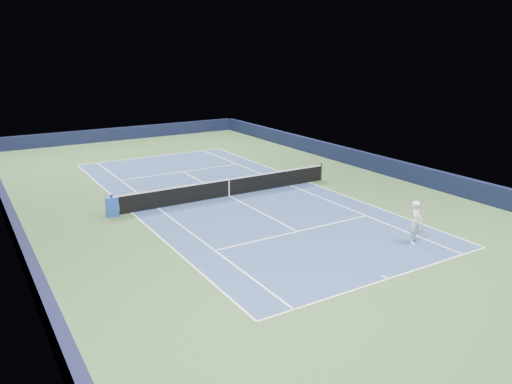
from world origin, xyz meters
TOP-DOWN VIEW (x-y plane):
  - ground at (0.00, 0.00)m, footprint 40.00×40.00m
  - wall_far at (0.00, 19.82)m, footprint 22.00×0.35m
  - wall_right at (10.82, 0.00)m, footprint 0.35×40.00m
  - wall_left at (-10.82, 0.00)m, footprint 0.35×40.00m
  - court_surface at (0.00, 0.00)m, footprint 10.97×23.77m
  - baseline_far at (0.00, 11.88)m, footprint 10.97×0.08m
  - baseline_near at (0.00, -11.88)m, footprint 10.97×0.08m
  - sideline_doubles_right at (5.49, 0.00)m, footprint 0.08×23.77m
  - sideline_doubles_left at (-5.49, 0.00)m, footprint 0.08×23.77m
  - sideline_singles_right at (4.12, 0.00)m, footprint 0.08×23.77m
  - sideline_singles_left at (-4.12, 0.00)m, footprint 0.08×23.77m
  - service_line_far at (0.00, 6.40)m, footprint 8.23×0.08m
  - service_line_near at (0.00, -6.40)m, footprint 8.23×0.08m
  - center_service_line at (0.00, 0.00)m, footprint 0.08×12.80m
  - center_mark_far at (0.00, 11.73)m, footprint 0.08×0.30m
  - center_mark_near at (0.00, -11.73)m, footprint 0.08×0.30m
  - tennis_net at (0.00, 0.00)m, footprint 12.90×0.10m
  - sponsor_cube at (-6.40, 0.06)m, footprint 0.66×0.61m
  - tennis_player at (3.43, -9.99)m, footprint 0.87×1.37m

SIDE VIEW (x-z plane):
  - ground at x=0.00m, z-range 0.00..0.00m
  - court_surface at x=0.00m, z-range 0.00..0.01m
  - baseline_far at x=0.00m, z-range 0.01..0.01m
  - baseline_near at x=0.00m, z-range 0.01..0.01m
  - sideline_doubles_right at x=5.49m, z-range 0.01..0.01m
  - sideline_doubles_left at x=-5.49m, z-range 0.01..0.01m
  - sideline_singles_right at x=4.12m, z-range 0.01..0.01m
  - sideline_singles_left at x=-4.12m, z-range 0.01..0.01m
  - service_line_far at x=0.00m, z-range 0.01..0.01m
  - service_line_near at x=0.00m, z-range 0.01..0.01m
  - center_service_line at x=0.00m, z-range 0.01..0.01m
  - center_mark_far at x=0.00m, z-range 0.01..0.01m
  - center_mark_near at x=0.00m, z-range 0.01..0.01m
  - sponsor_cube at x=-6.40m, z-range 0.00..0.94m
  - tennis_net at x=0.00m, z-range -0.03..1.04m
  - wall_far at x=0.00m, z-range 0.00..1.10m
  - wall_right at x=10.82m, z-range 0.00..1.10m
  - wall_left at x=-10.82m, z-range 0.00..1.10m
  - tennis_player at x=3.43m, z-range -0.19..2.02m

